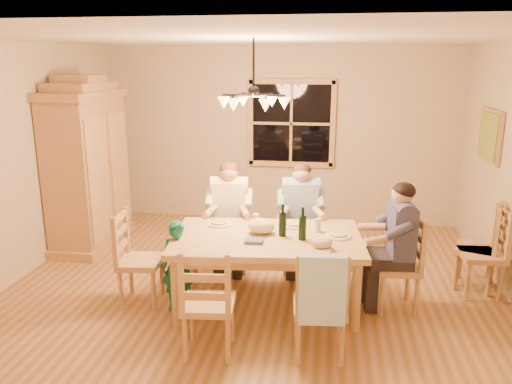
% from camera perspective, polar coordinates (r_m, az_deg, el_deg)
% --- Properties ---
extents(floor, '(5.50, 5.50, 0.00)m').
position_cam_1_polar(floor, '(5.79, -0.25, -10.56)').
color(floor, olive).
rests_on(floor, ground).
extents(ceiling, '(5.50, 5.00, 0.02)m').
position_cam_1_polar(ceiling, '(5.24, -0.28, 17.23)').
color(ceiling, white).
rests_on(ceiling, wall_back).
extents(wall_back, '(5.50, 0.02, 2.70)m').
position_cam_1_polar(wall_back, '(7.79, 2.57, 6.42)').
color(wall_back, tan).
rests_on(wall_back, floor).
extents(wall_left, '(0.02, 5.00, 2.70)m').
position_cam_1_polar(wall_left, '(6.37, -25.54, 3.14)').
color(wall_left, tan).
rests_on(wall_left, floor).
extents(window, '(1.30, 0.06, 1.30)m').
position_cam_1_polar(window, '(7.72, 4.05, 7.82)').
color(window, black).
rests_on(window, wall_back).
extents(painting, '(0.06, 0.78, 0.64)m').
position_cam_1_polar(painting, '(6.71, 25.16, 5.87)').
color(painting, '#A77048').
rests_on(painting, wall_right).
extents(chandelier, '(0.77, 0.68, 0.71)m').
position_cam_1_polar(chandelier, '(5.25, -0.27, 10.42)').
color(chandelier, black).
rests_on(chandelier, ceiling).
extents(armoire, '(0.66, 1.40, 2.30)m').
position_cam_1_polar(armoire, '(7.11, -18.64, 2.45)').
color(armoire, '#A77048').
rests_on(armoire, floor).
extents(dining_table, '(2.00, 1.34, 0.76)m').
position_cam_1_polar(dining_table, '(5.09, 1.28, -6.09)').
color(dining_table, tan).
rests_on(dining_table, floor).
extents(chair_far_left, '(0.48, 0.46, 0.99)m').
position_cam_1_polar(chair_far_left, '(6.09, -2.97, -6.17)').
color(chair_far_left, '#AE894C').
rests_on(chair_far_left, floor).
extents(chair_far_right, '(0.48, 0.46, 0.99)m').
position_cam_1_polar(chair_far_right, '(6.06, 5.03, -6.30)').
color(chair_far_right, '#AE894C').
rests_on(chair_far_right, floor).
extents(chair_near_left, '(0.48, 0.46, 0.99)m').
position_cam_1_polar(chair_near_left, '(4.47, -5.39, -14.34)').
color(chair_near_left, '#AE894C').
rests_on(chair_near_left, floor).
extents(chair_near_right, '(0.48, 0.46, 0.99)m').
position_cam_1_polar(chair_near_right, '(4.44, 7.21, -14.60)').
color(chair_near_right, '#AE894C').
rests_on(chair_near_right, floor).
extents(chair_end_left, '(0.46, 0.48, 0.99)m').
position_cam_1_polar(chair_end_left, '(5.43, -12.96, -9.22)').
color(chair_end_left, '#AE894C').
rests_on(chair_end_left, floor).
extents(chair_end_right, '(0.46, 0.48, 0.99)m').
position_cam_1_polar(chair_end_right, '(5.36, 15.67, -9.71)').
color(chair_end_right, '#AE894C').
rests_on(chair_end_right, floor).
extents(adult_woman, '(0.42, 0.45, 0.87)m').
position_cam_1_polar(adult_woman, '(5.92, -3.04, -1.30)').
color(adult_woman, beige).
rests_on(adult_woman, floor).
extents(adult_plaid_man, '(0.42, 0.45, 0.87)m').
position_cam_1_polar(adult_plaid_man, '(5.89, 5.14, -1.41)').
color(adult_plaid_man, '#32648B').
rests_on(adult_plaid_man, floor).
extents(adult_slate_man, '(0.45, 0.42, 0.87)m').
position_cam_1_polar(adult_slate_man, '(5.17, 16.08, -4.26)').
color(adult_slate_man, '#404567').
rests_on(adult_slate_man, floor).
extents(towel, '(0.39, 0.14, 0.58)m').
position_cam_1_polar(towel, '(4.09, 7.58, -11.04)').
color(towel, '#B1DAEF').
rests_on(towel, chair_near_right).
extents(wine_bottle_a, '(0.08, 0.08, 0.33)m').
position_cam_1_polar(wine_bottle_a, '(5.02, 3.06, -3.24)').
color(wine_bottle_a, black).
rests_on(wine_bottle_a, dining_table).
extents(wine_bottle_b, '(0.08, 0.08, 0.33)m').
position_cam_1_polar(wine_bottle_b, '(4.93, 5.34, -3.62)').
color(wine_bottle_b, black).
rests_on(wine_bottle_b, dining_table).
extents(plate_woman, '(0.26, 0.26, 0.02)m').
position_cam_1_polar(plate_woman, '(5.41, -4.18, -3.66)').
color(plate_woman, white).
rests_on(plate_woman, dining_table).
extents(plate_plaid, '(0.26, 0.26, 0.02)m').
position_cam_1_polar(plate_plaid, '(5.37, 4.35, -3.82)').
color(plate_plaid, white).
rests_on(plate_plaid, dining_table).
extents(plate_slate, '(0.26, 0.26, 0.02)m').
position_cam_1_polar(plate_slate, '(5.10, 9.34, -4.98)').
color(plate_slate, white).
rests_on(plate_slate, dining_table).
extents(wine_glass_a, '(0.06, 0.06, 0.14)m').
position_cam_1_polar(wine_glass_a, '(5.32, -0.02, -3.26)').
color(wine_glass_a, silver).
rests_on(wine_glass_a, dining_table).
extents(wine_glass_b, '(0.06, 0.06, 0.14)m').
position_cam_1_polar(wine_glass_b, '(5.20, 7.09, -3.80)').
color(wine_glass_b, silver).
rests_on(wine_glass_b, dining_table).
extents(cap, '(0.20, 0.20, 0.11)m').
position_cam_1_polar(cap, '(4.76, 7.52, -5.78)').
color(cap, tan).
rests_on(cap, dining_table).
extents(napkin, '(0.19, 0.16, 0.03)m').
position_cam_1_polar(napkin, '(4.88, -0.19, -5.62)').
color(napkin, '#465381').
rests_on(napkin, dining_table).
extents(cloth_bundle, '(0.28, 0.22, 0.15)m').
position_cam_1_polar(cloth_bundle, '(5.12, 0.60, -3.90)').
color(cloth_bundle, beige).
rests_on(cloth_bundle, dining_table).
extents(child, '(0.37, 0.27, 0.94)m').
position_cam_1_polar(child, '(5.14, -8.87, -8.38)').
color(child, '#176852').
rests_on(child, floor).
extents(chair_spare_front, '(0.44, 0.46, 0.99)m').
position_cam_1_polar(chair_spare_front, '(5.97, 24.15, -7.93)').
color(chair_spare_front, '#AE894C').
rests_on(chair_spare_front, floor).
extents(chair_spare_back, '(0.55, 0.56, 0.99)m').
position_cam_1_polar(chair_spare_back, '(6.13, 23.74, -7.32)').
color(chair_spare_back, '#AE894C').
rests_on(chair_spare_back, floor).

